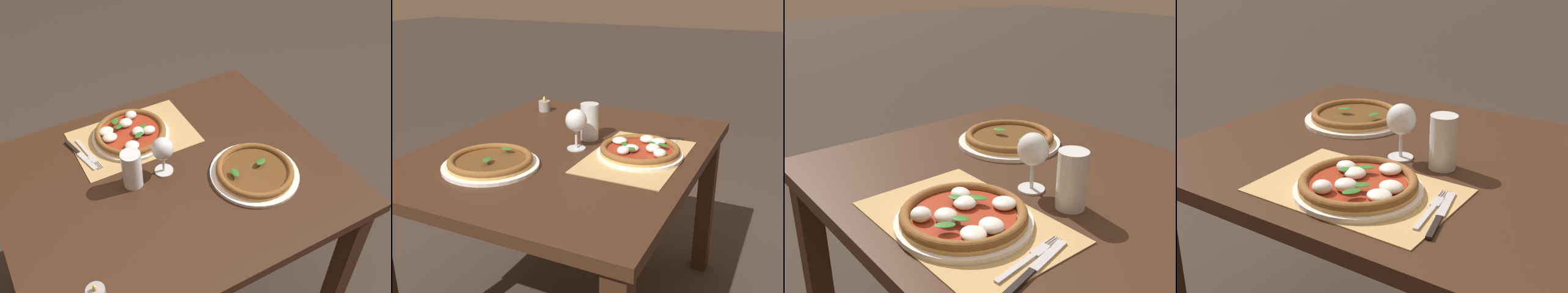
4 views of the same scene
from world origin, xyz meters
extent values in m
plane|color=#382D26|center=(0.00, 0.00, 0.00)|extent=(24.00, 24.00, 0.00)
cube|color=#382114|center=(0.00, 0.00, 0.72)|extent=(1.22, 0.99, 0.04)
cube|color=#382114|center=(-0.55, -0.44, 0.35)|extent=(0.07, 0.07, 0.70)
cube|color=#382114|center=(0.55, -0.44, 0.35)|extent=(0.07, 0.07, 0.70)
cube|color=#382114|center=(-0.55, 0.44, 0.35)|extent=(0.07, 0.07, 0.70)
cube|color=tan|center=(0.03, -0.27, 0.74)|extent=(0.48, 0.32, 0.00)
cylinder|color=white|center=(0.04, -0.28, 0.75)|extent=(0.31, 0.31, 0.01)
cylinder|color=tan|center=(0.04, -0.28, 0.76)|extent=(0.29, 0.29, 0.01)
torus|color=brown|center=(0.04, -0.28, 0.77)|extent=(0.29, 0.29, 0.02)
cylinder|color=maroon|center=(0.04, -0.28, 0.77)|extent=(0.23, 0.23, 0.00)
ellipsoid|color=silver|center=(0.04, -0.32, 0.78)|extent=(0.06, 0.05, 0.03)
ellipsoid|color=silver|center=(0.13, -0.32, 0.78)|extent=(0.06, 0.05, 0.02)
ellipsoid|color=silver|center=(0.13, -0.27, 0.78)|extent=(0.06, 0.05, 0.03)
ellipsoid|color=silver|center=(0.01, -0.25, 0.78)|extent=(0.05, 0.05, 0.02)
ellipsoid|color=silver|center=(0.00, -0.36, 0.78)|extent=(0.05, 0.04, 0.03)
ellipsoid|color=silver|center=(-0.02, -0.24, 0.78)|extent=(0.05, 0.04, 0.03)
ellipsoid|color=silver|center=(0.07, -0.19, 0.78)|extent=(0.06, 0.05, 0.02)
ellipsoid|color=#286B23|center=(0.02, -0.22, 0.79)|extent=(0.05, 0.04, 0.00)
ellipsoid|color=#286B23|center=(0.07, -0.35, 0.79)|extent=(0.04, 0.05, 0.00)
ellipsoid|color=#286B23|center=(-0.01, -0.26, 0.79)|extent=(0.05, 0.04, 0.00)
ellipsoid|color=#286B23|center=(0.07, -0.31, 0.79)|extent=(0.05, 0.04, 0.00)
cylinder|color=white|center=(-0.27, 0.15, 0.75)|extent=(0.33, 0.33, 0.01)
cylinder|color=tan|center=(-0.27, 0.15, 0.76)|extent=(0.29, 0.29, 0.01)
torus|color=brown|center=(-0.27, 0.15, 0.77)|extent=(0.29, 0.29, 0.02)
cylinder|color=brown|center=(-0.27, 0.15, 0.76)|extent=(0.23, 0.23, 0.00)
ellipsoid|color=#286B23|center=(-0.31, 0.13, 0.78)|extent=(0.05, 0.04, 0.00)
ellipsoid|color=#286B23|center=(-0.19, 0.13, 0.78)|extent=(0.03, 0.05, 0.00)
cylinder|color=silver|center=(0.01, -0.04, 0.74)|extent=(0.07, 0.07, 0.00)
cylinder|color=silver|center=(0.01, -0.04, 0.78)|extent=(0.01, 0.01, 0.06)
ellipsoid|color=silver|center=(0.01, -0.04, 0.85)|extent=(0.08, 0.08, 0.08)
ellipsoid|color=#AD5B14|center=(0.01, -0.04, 0.84)|extent=(0.07, 0.07, 0.05)
cylinder|color=silver|center=(0.13, -0.03, 0.81)|extent=(0.07, 0.07, 0.15)
cylinder|color=black|center=(0.13, -0.03, 0.80)|extent=(0.07, 0.07, 0.12)
cylinder|color=silver|center=(0.13, -0.03, 0.86)|extent=(0.07, 0.07, 0.02)
cube|color=#B7B7BC|center=(0.23, -0.30, 0.75)|extent=(0.03, 0.12, 0.00)
cube|color=#B7B7BC|center=(0.22, -0.22, 0.75)|extent=(0.03, 0.05, 0.00)
cylinder|color=#B7B7BC|center=(0.22, -0.18, 0.75)|extent=(0.01, 0.04, 0.00)
cylinder|color=#B7B7BC|center=(0.22, -0.18, 0.75)|extent=(0.01, 0.04, 0.00)
cylinder|color=#B7B7BC|center=(0.21, -0.18, 0.75)|extent=(0.01, 0.04, 0.00)
cylinder|color=#B7B7BC|center=(0.21, -0.18, 0.75)|extent=(0.01, 0.04, 0.00)
cube|color=black|center=(0.27, -0.33, 0.75)|extent=(0.04, 0.10, 0.01)
cube|color=#B7B7BC|center=(0.24, -0.22, 0.75)|extent=(0.05, 0.12, 0.00)
ellipsoid|color=#F9C64C|center=(0.41, 0.34, 0.80)|extent=(0.01, 0.01, 0.02)
camera|label=1|loc=(0.50, 1.08, 1.94)|focal=42.00mm
camera|label=2|loc=(-1.42, -0.77, 1.34)|focal=42.00mm
camera|label=3|loc=(0.75, -0.81, 1.27)|focal=42.00mm
camera|label=4|loc=(0.72, -1.22, 1.32)|focal=50.00mm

